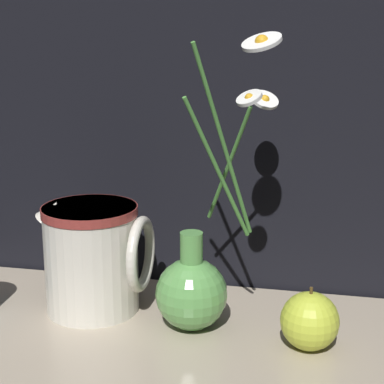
{
  "coord_description": "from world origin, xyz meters",
  "views": [
    {
      "loc": [
        0.15,
        -0.73,
        0.4
      ],
      "look_at": [
        -0.0,
        0.0,
        0.2
      ],
      "focal_mm": 60.0,
      "sensor_mm": 36.0,
      "label": 1
    }
  ],
  "objects": [
    {
      "name": "ground_plane",
      "position": [
        0.0,
        0.0,
        0.0
      ],
      "size": [
        6.0,
        6.0,
        0.0
      ],
      "primitive_type": "plane",
      "color": "black"
    },
    {
      "name": "orange_fruit",
      "position": [
        0.14,
        -0.0,
        0.05
      ],
      "size": [
        0.07,
        0.07,
        0.08
      ],
      "color": "#B7C638",
      "rests_on": "shelf"
    },
    {
      "name": "shelf",
      "position": [
        0.0,
        0.0,
        0.01
      ],
      "size": [
        0.8,
        0.34,
        0.01
      ],
      "color": "tan",
      "rests_on": "ground_plane"
    },
    {
      "name": "ceramic_pitcher",
      "position": [
        -0.15,
        0.05,
        0.09
      ],
      "size": [
        0.16,
        0.13,
        0.16
      ],
      "color": "beige",
      "rests_on": "shelf"
    },
    {
      "name": "vase_with_flowers",
      "position": [
        -0.01,
        0.02,
        0.07
      ],
      "size": [
        0.17,
        0.17,
        0.38
      ],
      "color": "#59994C",
      "rests_on": "shelf"
    }
  ]
}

